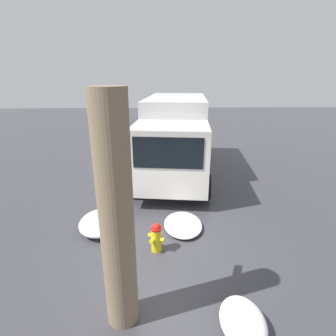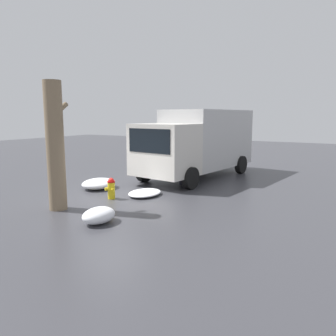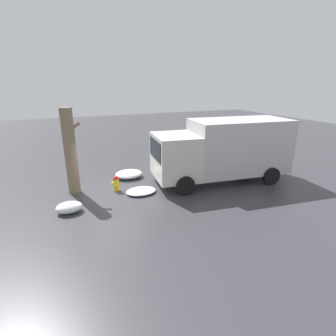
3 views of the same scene
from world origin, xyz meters
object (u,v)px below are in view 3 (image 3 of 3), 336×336
Objects in this scene: fire_hydrant at (116,183)px; pedestrian at (191,169)px; tree_trunk at (70,152)px; delivery_truck at (224,149)px.

pedestrian reaches higher than fire_hydrant.
pedestrian is (5.36, -1.57, -1.03)m from tree_trunk.
fire_hydrant is 0.10× the size of delivery_truck.
fire_hydrant is 0.42× the size of pedestrian.
tree_trunk reaches higher than fire_hydrant.
tree_trunk is 0.55× the size of delivery_truck.
pedestrian is at bearing 102.23° from delivery_truck.
pedestrian is (3.50, -0.99, 0.58)m from fire_hydrant.
fire_hydrant is at bearing 145.04° from pedestrian.
delivery_truck is at bearing -10.56° from tree_trunk.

